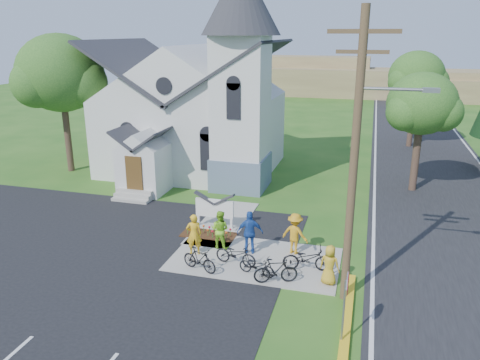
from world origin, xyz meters
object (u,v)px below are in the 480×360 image
(cyclist_2, at_px, (250,232))
(stop_sign, at_px, (346,293))
(cyclist_1, at_px, (220,230))
(utility_pole, at_px, (357,153))
(bike_3, at_px, (276,271))
(cyclist_3, at_px, (295,234))
(cyclist_0, at_px, (194,234))
(bike_0, at_px, (236,254))
(bike_1, at_px, (199,259))
(bike_2, at_px, (257,266))
(bike_4, at_px, (307,259))
(church_sign, at_px, (215,209))
(cyclist_4, at_px, (329,265))

(cyclist_2, bearing_deg, stop_sign, 115.26)
(stop_sign, height_order, cyclist_1, stop_sign)
(utility_pole, xyz_separation_m, bike_3, (-2.64, 0.30, -4.84))
(cyclist_3, bearing_deg, cyclist_0, 33.24)
(bike_0, bearing_deg, cyclist_2, -3.14)
(bike_1, xyz_separation_m, bike_2, (2.29, 0.28, -0.09))
(stop_sign, bearing_deg, bike_4, 111.61)
(cyclist_2, relative_size, bike_2, 1.26)
(cyclist_2, xyz_separation_m, bike_2, (0.75, -1.79, -0.56))
(cyclist_3, bearing_deg, bike_3, 100.68)
(bike_2, relative_size, bike_4, 0.78)
(church_sign, distance_m, cyclist_3, 4.53)
(bike_3, bearing_deg, cyclist_3, -26.15)
(bike_1, xyz_separation_m, cyclist_4, (5.07, 0.38, 0.30))
(cyclist_0, height_order, bike_4, cyclist_0)
(utility_pole, xyz_separation_m, bike_1, (-5.76, 0.41, -4.86))
(cyclist_4, bearing_deg, church_sign, -20.68)
(cyclist_0, distance_m, bike_1, 1.60)
(cyclist_1, bearing_deg, bike_2, 144.94)
(bike_3, xyz_separation_m, bike_4, (1.01, 1.31, 0.00))
(church_sign, bearing_deg, cyclist_0, -88.74)
(cyclist_3, bearing_deg, cyclist_1, 23.19)
(cyclist_2, bearing_deg, bike_2, 98.30)
(bike_0, relative_size, bike_4, 0.92)
(bike_2, distance_m, bike_4, 2.06)
(cyclist_1, bearing_deg, church_sign, -58.57)
(cyclist_3, height_order, bike_3, cyclist_3)
(cyclist_2, bearing_deg, bike_3, 111.54)
(cyclist_0, bearing_deg, cyclist_1, -159.43)
(utility_pole, height_order, bike_4, utility_pole)
(cyclist_0, bearing_deg, bike_1, 94.94)
(stop_sign, bearing_deg, cyclist_3, 113.13)
(cyclist_2, relative_size, bike_3, 1.13)
(cyclist_2, xyz_separation_m, bike_3, (1.58, -2.18, -0.45))
(cyclist_0, relative_size, bike_1, 1.12)
(cyclist_3, xyz_separation_m, bike_4, (0.73, -1.39, -0.39))
(church_sign, height_order, bike_2, church_sign)
(bike_0, relative_size, cyclist_4, 1.15)
(stop_sign, height_order, bike_0, stop_sign)
(utility_pole, relative_size, bike_0, 5.56)
(stop_sign, distance_m, cyclist_3, 6.25)
(cyclist_4, bearing_deg, utility_pole, 144.33)
(utility_pole, xyz_separation_m, cyclist_4, (-0.69, 0.78, -4.57))
(utility_pole, relative_size, bike_2, 6.57)
(church_sign, xyz_separation_m, bike_2, (3.09, -4.01, -0.58))
(utility_pole, distance_m, bike_3, 5.53)
(cyclist_0, bearing_deg, utility_pole, 141.04)
(bike_1, bearing_deg, cyclist_0, 47.36)
(stop_sign, height_order, cyclist_2, stop_sign)
(bike_2, bearing_deg, church_sign, 50.16)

